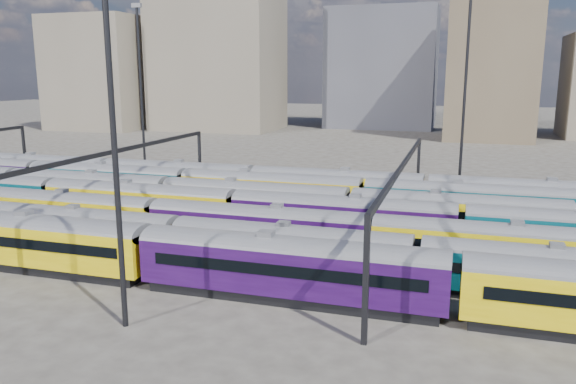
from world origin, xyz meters
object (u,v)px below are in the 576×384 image
(rake_0, at_px, (289,262))
(rake_1, at_px, (177,234))
(rake_2, at_px, (370,232))
(mast_2, at_px, (112,105))

(rake_0, distance_m, rake_1, 12.49)
(rake_0, relative_size, rake_1, 1.32)
(rake_1, distance_m, rake_2, 16.37)
(rake_0, distance_m, mast_2, 15.78)
(rake_0, bearing_deg, rake_2, 67.51)
(rake_2, bearing_deg, mast_2, -127.29)
(rake_0, relative_size, rake_2, 1.28)
(mast_2, bearing_deg, rake_0, 38.48)
(mast_2, bearing_deg, rake_2, 52.71)
(rake_2, xyz_separation_m, mast_2, (-12.95, -17.00, 11.32))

